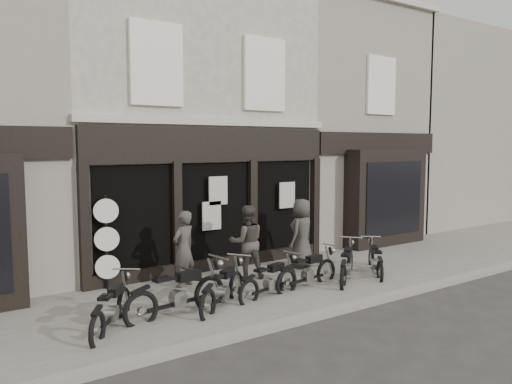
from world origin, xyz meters
TOP-DOWN VIEW (x-y plane):
  - ground_plane at (0.00, 0.00)m, footprint 90.00×90.00m
  - pavement at (0.00, 0.90)m, footprint 30.00×4.20m
  - kerb at (0.00, -1.25)m, footprint 30.00×0.25m
  - central_building at (0.00, 5.95)m, footprint 7.30×6.22m
  - neighbour_right at (6.35, 5.90)m, footprint 5.60×6.73m
  - filler_right at (14.50, 6.00)m, footprint 11.00×6.00m
  - motorcycle_0 at (-3.71, 0.30)m, footprint 1.46×1.78m
  - motorcycle_1 at (-2.39, 0.27)m, footprint 2.35×0.69m
  - motorcycle_2 at (-1.39, 0.22)m, footprint 1.83×1.45m
  - motorcycle_3 at (-0.17, 0.24)m, footprint 1.95×0.80m
  - motorcycle_4 at (0.99, 0.31)m, footprint 2.07×0.62m
  - motorcycle_5 at (2.18, 0.21)m, footprint 1.81×1.55m
  - motorcycle_6 at (3.24, 0.24)m, footprint 1.41×1.66m
  - man_left at (-1.45, 1.92)m, footprint 0.77×0.65m
  - man_centre at (0.17, 1.69)m, footprint 1.08×0.96m
  - man_right at (2.05, 1.81)m, footprint 1.08×0.92m
  - advert_sign_post at (-3.01, 2.71)m, footprint 0.54×0.36m

SIDE VIEW (x-z plane):
  - ground_plane at x=0.00m, z-range 0.00..0.00m
  - pavement at x=0.00m, z-range 0.00..0.12m
  - kerb at x=0.00m, z-range 0.00..0.13m
  - motorcycle_6 at x=3.24m, z-range -0.10..0.84m
  - motorcycle_3 at x=-0.17m, z-range -0.10..0.86m
  - motorcycle_4 at x=0.99m, z-range -0.10..0.89m
  - motorcycle_0 at x=-3.71m, z-range -0.10..0.89m
  - motorcycle_2 at x=-1.39m, z-range -0.10..0.91m
  - motorcycle_5 at x=2.18m, z-range -0.11..0.92m
  - motorcycle_1 at x=-2.39m, z-range -0.12..1.01m
  - man_left at x=-1.45m, z-range 0.12..1.92m
  - man_centre at x=0.17m, z-range 0.12..1.96m
  - man_right at x=2.05m, z-range 0.12..1.99m
  - advert_sign_post at x=-3.01m, z-range -0.03..2.27m
  - neighbour_right at x=6.35m, z-range -0.13..8.21m
  - central_building at x=0.00m, z-range -0.09..8.25m
  - filler_right at x=14.50m, z-range 0.00..8.20m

